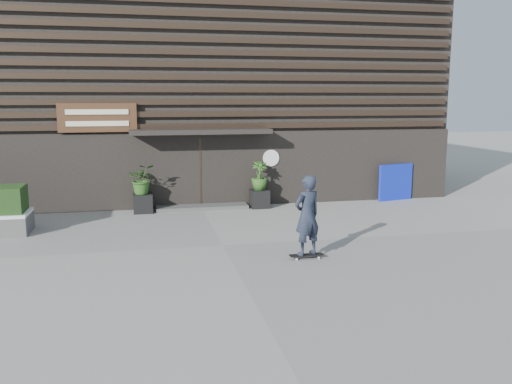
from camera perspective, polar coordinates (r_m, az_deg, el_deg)
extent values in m
plane|color=gray|center=(13.39, -3.56, -5.68)|extent=(80.00, 80.00, 0.00)
cube|color=#454442|center=(17.82, -5.75, -1.59)|extent=(3.00, 0.80, 0.12)
cube|color=black|center=(17.47, -11.89, -1.17)|extent=(0.60, 0.60, 0.60)
imported|color=#2D591E|center=(17.34, -11.99, 1.36)|extent=(0.86, 0.75, 0.96)
cube|color=black|center=(17.88, 0.37, -0.71)|extent=(0.60, 0.60, 0.60)
imported|color=#2D591E|center=(17.75, 0.38, 1.76)|extent=(0.54, 0.54, 0.96)
cube|color=#0D1EB5|center=(19.78, 14.59, 1.01)|extent=(1.37, 0.43, 1.29)
cube|color=black|center=(22.84, -7.44, 10.84)|extent=(18.00, 10.00, 8.00)
cube|color=black|center=(17.95, -5.93, 2.35)|extent=(18.00, 0.12, 2.50)
cube|color=#38281E|center=(17.76, -6.00, 6.97)|extent=(17.60, 0.08, 0.18)
cube|color=#38281E|center=(17.75, -6.02, 8.23)|extent=(17.60, 0.08, 0.18)
cube|color=#38281E|center=(17.74, -6.04, 9.50)|extent=(17.60, 0.08, 0.18)
cube|color=#38281E|center=(17.74, -6.07, 10.77)|extent=(17.60, 0.08, 0.18)
cube|color=#38281E|center=(17.75, -6.09, 12.03)|extent=(17.60, 0.08, 0.18)
cube|color=#38281E|center=(17.77, -6.11, 13.30)|extent=(17.60, 0.08, 0.18)
cube|color=#38281E|center=(17.80, -6.14, 14.56)|extent=(17.60, 0.08, 0.18)
cube|color=#38281E|center=(17.84, -6.16, 15.81)|extent=(17.60, 0.08, 0.18)
cube|color=#38281E|center=(17.88, -6.19, 17.06)|extent=(17.60, 0.08, 0.18)
cube|color=#38281E|center=(17.94, -6.21, 18.30)|extent=(17.60, 0.08, 0.18)
cube|color=#38281E|center=(18.00, -6.23, 19.54)|extent=(17.60, 0.08, 0.18)
cube|color=black|center=(17.39, -5.85, 6.41)|extent=(4.50, 1.00, 0.15)
cube|color=black|center=(18.12, -5.98, 2.10)|extent=(2.40, 0.30, 2.30)
cube|color=#38281E|center=(17.95, -5.92, 2.03)|extent=(0.06, 0.10, 2.30)
cube|color=#472B19|center=(17.62, -16.48, 7.57)|extent=(2.40, 0.10, 0.90)
cube|color=beige|center=(17.55, -16.53, 8.15)|extent=(1.90, 0.02, 0.16)
cube|color=beige|center=(17.56, -16.47, 6.98)|extent=(1.90, 0.02, 0.16)
cylinder|color=white|center=(18.24, 1.60, 3.63)|extent=(0.56, 0.03, 0.56)
cube|color=black|center=(12.33, 5.38, -6.67)|extent=(0.78, 0.20, 0.02)
cylinder|color=#AAAAA5|center=(12.18, 4.34, -7.14)|extent=(0.06, 0.03, 0.06)
cylinder|color=#A0A09C|center=(12.36, 4.08, -6.88)|extent=(0.06, 0.03, 0.06)
cylinder|color=#A9A8A4|center=(12.33, 6.68, -6.96)|extent=(0.06, 0.03, 0.06)
cylinder|color=#ADAEA9|center=(12.51, 6.39, -6.71)|extent=(0.06, 0.03, 0.06)
imported|color=#1B2131|center=(12.10, 5.45, -2.47)|extent=(0.78, 0.65, 1.83)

